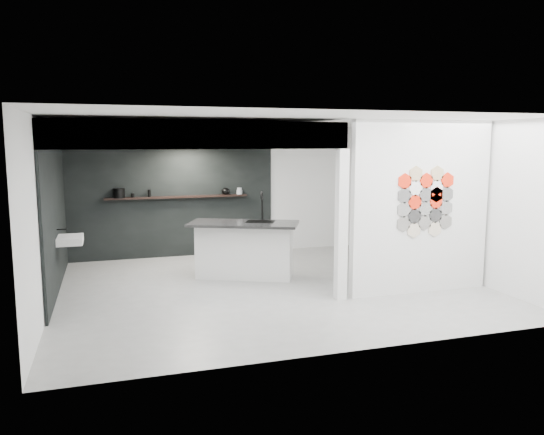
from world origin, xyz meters
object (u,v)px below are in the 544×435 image
at_px(utensil_cup, 133,195).
at_px(bottle_dark, 149,193).
at_px(glass_vase, 239,191).
at_px(kettle, 226,191).
at_px(glass_bowl, 239,192).
at_px(kitchen_island, 245,249).
at_px(partition_panel, 421,207).
at_px(stockpot, 119,193).
at_px(wall_basin, 70,240).

bearing_deg(utensil_cup, bottle_dark, 0.00).
distance_m(glass_vase, utensil_cup, 2.27).
height_order(kettle, glass_bowl, kettle).
bearing_deg(utensil_cup, glass_bowl, 0.00).
distance_m(kitchen_island, utensil_cup, 2.91).
relative_size(partition_panel, bottle_dark, 18.04).
height_order(partition_panel, kitchen_island, partition_panel).
xyz_separation_m(partition_panel, glass_bowl, (-2.08, 3.87, -0.03)).
xyz_separation_m(stockpot, glass_bowl, (2.54, 0.00, -0.05)).
xyz_separation_m(stockpot, bottle_dark, (0.61, 0.00, -0.02)).
distance_m(stockpot, glass_vase, 2.54).
distance_m(stockpot, utensil_cup, 0.28).
xyz_separation_m(glass_vase, bottle_dark, (-1.94, 0.00, 0.01)).
bearing_deg(glass_vase, wall_basin, -148.65).
bearing_deg(wall_basin, bottle_dark, 54.89).
distance_m(wall_basin, utensil_cup, 2.40).
xyz_separation_m(partition_panel, wall_basin, (-5.46, 1.80, -0.55)).
bearing_deg(glass_bowl, stockpot, 180.00).
xyz_separation_m(wall_basin, kettle, (3.08, 2.07, 0.55)).
bearing_deg(kettle, bottle_dark, -168.94).
bearing_deg(wall_basin, stockpot, 67.72).
bearing_deg(kettle, glass_vase, 11.06).
bearing_deg(glass_bowl, wall_basin, -148.65).
distance_m(kettle, utensil_cup, 1.96).
bearing_deg(wall_basin, utensil_cup, 61.58).
relative_size(stockpot, utensil_cup, 2.74).
bearing_deg(partition_panel, bottle_dark, 136.08).
xyz_separation_m(kettle, bottle_dark, (-1.63, 0.00, 0.00)).
relative_size(partition_panel, stockpot, 11.79).
relative_size(partition_panel, glass_vase, 19.29).
bearing_deg(kettle, partition_panel, -47.26).
height_order(kitchen_island, glass_vase, kitchen_island).
height_order(wall_basin, bottle_dark, bottle_dark).
height_order(stockpot, glass_bowl, stockpot).
bearing_deg(bottle_dark, glass_bowl, 0.00).
bearing_deg(bottle_dark, utensil_cup, 180.00).
bearing_deg(partition_panel, kettle, 121.68).
relative_size(kitchen_island, glass_vase, 14.58).
distance_m(kettle, glass_bowl, 0.31).
distance_m(kitchen_island, kettle, 2.26).
height_order(wall_basin, glass_bowl, glass_bowl).
bearing_deg(wall_basin, glass_vase, 31.35).
distance_m(wall_basin, glass_bowl, 4.00).
distance_m(kitchen_island, bottle_dark, 2.72).
distance_m(glass_bowl, bottle_dark, 1.94).
xyz_separation_m(wall_basin, bottle_dark, (1.45, 2.07, 0.55)).
height_order(glass_bowl, utensil_cup, glass_bowl).
xyz_separation_m(glass_bowl, utensil_cup, (-2.27, 0.00, -0.00)).
relative_size(glass_vase, utensil_cup, 1.67).
bearing_deg(glass_bowl, utensil_cup, 180.00).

